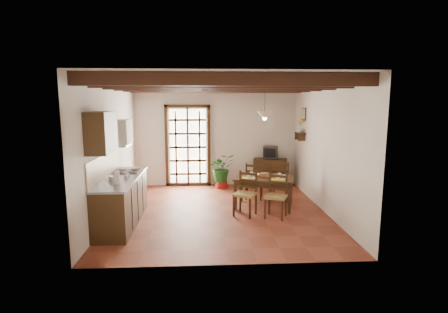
{
  "coord_description": "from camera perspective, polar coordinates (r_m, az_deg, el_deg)",
  "views": [
    {
      "loc": [
        -0.33,
        -7.29,
        2.37
      ],
      "look_at": [
        0.1,
        0.4,
        1.15
      ],
      "focal_mm": 28.0,
      "sensor_mm": 36.0,
      "label": 1
    }
  ],
  "objects": [
    {
      "name": "room_shell",
      "position": [
        7.32,
        -0.61,
        4.66
      ],
      "size": [
        4.52,
        5.02,
        2.81
      ],
      "color": "silver",
      "rests_on": "ground_plane"
    },
    {
      "name": "chair_near_left",
      "position": [
        7.39,
        3.49,
        -7.39
      ],
      "size": [
        0.57,
        0.56,
        0.91
      ],
      "rotation": [
        0.0,
        0.0,
        -0.51
      ],
      "color": "olive",
      "rests_on": "ground_plane"
    },
    {
      "name": "sideboard",
      "position": [
        9.89,
        7.53,
        -2.62
      ],
      "size": [
        0.99,
        0.62,
        0.78
      ],
      "primitive_type": "cube",
      "rotation": [
        0.0,
        0.0,
        -0.24
      ],
      "color": "#311F0F",
      "rests_on": "ground_plane"
    },
    {
      "name": "shelf_vase",
      "position": [
        9.26,
        12.33,
        4.33
      ],
      "size": [
        0.15,
        0.15,
        0.15
      ],
      "primitive_type": "imported",
      "color": "#B2BFB2",
      "rests_on": "wall_shelf"
    },
    {
      "name": "table_bowl",
      "position": [
        7.94,
        5.0,
        -3.01
      ],
      "size": [
        0.22,
        0.22,
        0.05
      ],
      "primitive_type": "imported",
      "rotation": [
        0.0,
        0.0,
        0.0
      ],
      "color": "white",
      "rests_on": "dining_table"
    },
    {
      "name": "upper_cabinet",
      "position": [
        6.26,
        -19.41,
        3.72
      ],
      "size": [
        0.35,
        0.8,
        0.7
      ],
      "primitive_type": "cube",
      "color": "#311F0F",
      "rests_on": "room_shell"
    },
    {
      "name": "chair_near_right",
      "position": [
        7.32,
        8.47,
        -7.68
      ],
      "size": [
        0.54,
        0.53,
        0.9
      ],
      "rotation": [
        0.0,
        0.0,
        -0.43
      ],
      "color": "olive",
      "rests_on": "ground_plane"
    },
    {
      "name": "ceiling_beams",
      "position": [
        7.31,
        -0.62,
        11.51
      ],
      "size": [
        4.5,
        4.34,
        0.2
      ],
      "color": "black",
      "rests_on": "room_shell"
    },
    {
      "name": "plant_pot",
      "position": [
        9.7,
        -0.38,
        -4.47
      ],
      "size": [
        0.38,
        0.38,
        0.23
      ],
      "primitive_type": "cone",
      "color": "maroon",
      "rests_on": "ground_plane"
    },
    {
      "name": "kitchen_counter",
      "position": [
        7.14,
        -16.35,
        -6.77
      ],
      "size": [
        0.64,
        2.25,
        1.38
      ],
      "color": "#311F0F",
      "rests_on": "ground_plane"
    },
    {
      "name": "pendant_lamp",
      "position": [
        7.8,
        6.66,
        6.8
      ],
      "size": [
        0.36,
        0.36,
        0.84
      ],
      "color": "black",
      "rests_on": "room_shell"
    },
    {
      "name": "counter_items",
      "position": [
        7.12,
        -16.35,
        -2.81
      ],
      "size": [
        0.5,
        1.43,
        0.25
      ],
      "color": "black",
      "rests_on": "kitchen_counter"
    },
    {
      "name": "chair_far_right",
      "position": [
        8.57,
        9.18,
        -5.07
      ],
      "size": [
        0.57,
        0.56,
        0.97
      ],
      "rotation": [
        0.0,
        0.0,
        2.78
      ],
      "color": "olive",
      "rests_on": "ground_plane"
    },
    {
      "name": "crt_tv",
      "position": [
        9.78,
        7.61,
        0.7
      ],
      "size": [
        0.46,
        0.45,
        0.33
      ],
      "rotation": [
        0.0,
        0.0,
        -0.29
      ],
      "color": "black",
      "rests_on": "sideboard"
    },
    {
      "name": "fuse_box",
      "position": [
        9.96,
        7.43,
        5.36
      ],
      "size": [
        0.25,
        0.03,
        0.32
      ],
      "primitive_type": "cube",
      "color": "white",
      "rests_on": "room_shell"
    },
    {
      "name": "table_setting",
      "position": [
        7.88,
        6.59,
        -3.51
      ],
      "size": [
        0.93,
        0.62,
        0.09
      ],
      "rotation": [
        0.0,
        0.0,
        -0.28
      ],
      "color": "yellow",
      "rests_on": "dining_table"
    },
    {
      "name": "range_hood",
      "position": [
        7.47,
        -16.54,
        3.75
      ],
      "size": [
        0.38,
        0.6,
        0.54
      ],
      "color": "white",
      "rests_on": "room_shell"
    },
    {
      "name": "ground_plane",
      "position": [
        7.67,
        -0.59,
        -8.99
      ],
      "size": [
        5.0,
        5.0,
        0.0
      ],
      "primitive_type": "plane",
      "color": "brown"
    },
    {
      "name": "framed_picture",
      "position": [
        9.26,
        12.91,
        6.79
      ],
      "size": [
        0.03,
        0.32,
        0.32
      ],
      "color": "brown",
      "rests_on": "room_shell"
    },
    {
      "name": "potted_plant",
      "position": [
        9.6,
        -0.38,
        -1.8
      ],
      "size": [
        2.06,
        1.86,
        2.0
      ],
      "primitive_type": "imported",
      "rotation": [
        0.0,
        0.0,
        0.2
      ],
      "color": "#144C19",
      "rests_on": "ground_plane"
    },
    {
      "name": "chair_far_left",
      "position": [
        8.64,
        4.93,
        -5.01
      ],
      "size": [
        0.5,
        0.48,
        0.91
      ],
      "rotation": [
        0.0,
        0.0,
        2.91
      ],
      "color": "olive",
      "rests_on": "ground_plane"
    },
    {
      "name": "shelf_flowers",
      "position": [
        9.24,
        12.37,
        5.62
      ],
      "size": [
        0.14,
        0.14,
        0.36
      ],
      "color": "yellow",
      "rests_on": "shelf_vase"
    },
    {
      "name": "wall_shelf",
      "position": [
        9.27,
        12.3,
        3.47
      ],
      "size": [
        0.2,
        0.42,
        0.2
      ],
      "color": "#311F0F",
      "rests_on": "room_shell"
    },
    {
      "name": "french_door",
      "position": [
        9.82,
        -5.92,
        1.97
      ],
      "size": [
        1.26,
        0.11,
        2.32
      ],
      "color": "white",
      "rests_on": "ground_plane"
    },
    {
      "name": "dining_table",
      "position": [
        7.89,
        6.58,
        -3.97
      ],
      "size": [
        1.46,
        1.15,
        0.7
      ],
      "rotation": [
        0.0,
        0.0,
        -0.28
      ],
      "color": "#3D2613",
      "rests_on": "ground_plane"
    }
  ]
}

